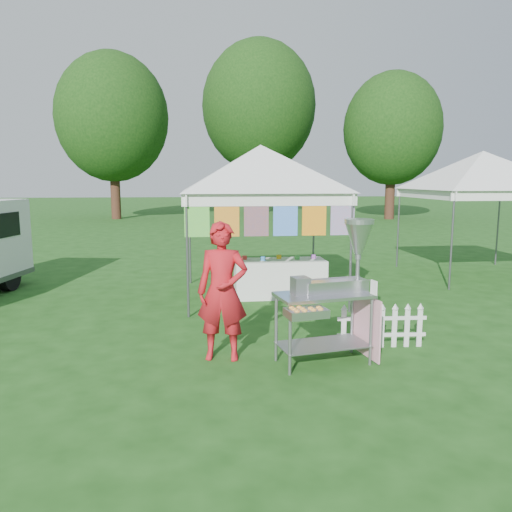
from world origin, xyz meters
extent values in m
plane|color=#1B4814|center=(0.00, 0.00, 0.00)|extent=(120.00, 120.00, 0.00)
cylinder|color=#59595E|center=(-1.42, 2.08, 1.05)|extent=(0.04, 0.04, 2.10)
cylinder|color=#59595E|center=(1.42, 2.08, 1.05)|extent=(0.04, 0.04, 2.10)
cylinder|color=#59595E|center=(-1.42, 4.92, 1.05)|extent=(0.04, 0.04, 2.10)
cylinder|color=#59595E|center=(1.42, 4.92, 1.05)|extent=(0.04, 0.04, 2.10)
cube|color=white|center=(0.00, 2.08, 2.00)|extent=(3.00, 0.03, 0.22)
cube|color=white|center=(0.00, 4.92, 2.00)|extent=(3.00, 0.03, 0.22)
pyramid|color=white|center=(0.00, 3.50, 3.00)|extent=(4.24, 4.24, 0.90)
cylinder|color=#59595E|center=(0.00, 2.08, 2.08)|extent=(3.00, 0.03, 0.03)
cube|color=#1A9F52|center=(-1.25, 2.08, 1.73)|extent=(0.42, 0.01, 0.70)
cube|color=red|center=(-0.75, 2.08, 1.73)|extent=(0.42, 0.01, 0.70)
cube|color=#E25A0B|center=(-0.25, 2.08, 1.73)|extent=(0.42, 0.01, 0.70)
cube|color=#1A28D1|center=(0.25, 2.08, 1.73)|extent=(0.42, 0.01, 0.70)
cube|color=#D44717|center=(0.75, 2.08, 1.73)|extent=(0.42, 0.01, 0.70)
cube|color=#34B0C4|center=(1.25, 2.08, 1.73)|extent=(0.42, 0.01, 0.70)
cylinder|color=#59595E|center=(4.08, 3.58, 1.05)|extent=(0.04, 0.04, 2.10)
cylinder|color=#59595E|center=(4.08, 6.42, 1.05)|extent=(0.04, 0.04, 2.10)
cylinder|color=#59595E|center=(6.92, 6.42, 1.05)|extent=(0.04, 0.04, 2.10)
cube|color=white|center=(5.50, 6.42, 2.00)|extent=(3.00, 0.03, 0.22)
pyramid|color=white|center=(5.50, 5.00, 3.00)|extent=(4.24, 4.24, 0.90)
cylinder|color=#392014|center=(-6.00, 24.00, 1.98)|extent=(0.56, 0.56, 3.96)
ellipsoid|color=#285116|center=(-6.00, 24.00, 5.85)|extent=(6.40, 6.40, 7.36)
cylinder|color=#392014|center=(3.00, 28.00, 2.42)|extent=(0.56, 0.56, 4.84)
ellipsoid|color=#285116|center=(3.00, 28.00, 7.15)|extent=(7.60, 7.60, 8.74)
cylinder|color=#392014|center=(10.00, 22.00, 1.76)|extent=(0.56, 0.56, 3.52)
ellipsoid|color=#285116|center=(10.00, 22.00, 5.20)|extent=(5.60, 5.60, 6.44)
cylinder|color=gray|center=(-0.17, -0.64, 0.45)|extent=(0.05, 0.05, 0.89)
cylinder|color=gray|center=(0.91, -0.44, 0.45)|extent=(0.05, 0.05, 0.89)
cylinder|color=gray|center=(-0.26, -0.16, 0.45)|extent=(0.05, 0.05, 0.89)
cylinder|color=gray|center=(0.82, 0.05, 0.45)|extent=(0.05, 0.05, 0.89)
cube|color=gray|center=(0.33, -0.30, 0.25)|extent=(1.22, 0.77, 0.01)
cube|color=#B7B7BC|center=(0.33, -0.30, 0.89)|extent=(1.28, 0.81, 0.04)
cube|color=#B7B7BC|center=(0.49, -0.22, 0.99)|extent=(0.88, 0.40, 0.15)
cube|color=gray|center=(0.02, -0.30, 1.02)|extent=(0.24, 0.25, 0.22)
cylinder|color=gray|center=(0.80, -0.16, 1.34)|extent=(0.06, 0.06, 0.89)
cone|color=#B7B7BC|center=(0.80, -0.16, 1.59)|extent=(0.42, 0.42, 0.40)
cylinder|color=#B7B7BC|center=(0.80, -0.16, 1.81)|extent=(0.44, 0.44, 0.06)
cube|color=#B7B7BC|center=(0.00, -0.74, 0.80)|extent=(0.52, 0.38, 0.10)
cube|color=pink|center=(0.92, -0.19, 0.45)|extent=(0.16, 0.74, 0.81)
cube|color=white|center=(0.91, -0.47, 1.01)|extent=(0.04, 0.14, 0.18)
imported|color=red|center=(-0.94, 0.02, 0.90)|extent=(0.72, 0.53, 1.81)
cylinder|color=black|center=(-5.23, 4.59, 0.31)|extent=(0.32, 0.64, 0.62)
cube|color=silver|center=(0.76, 0.23, 0.28)|extent=(0.07, 0.02, 0.56)
cube|color=silver|center=(0.94, 0.22, 0.28)|extent=(0.07, 0.02, 0.56)
cube|color=silver|center=(1.12, 0.20, 0.28)|extent=(0.07, 0.02, 0.56)
cube|color=silver|center=(1.30, 0.19, 0.28)|extent=(0.07, 0.02, 0.56)
cube|color=silver|center=(1.48, 0.18, 0.28)|extent=(0.07, 0.02, 0.56)
cube|color=silver|center=(1.66, 0.17, 0.28)|extent=(0.07, 0.02, 0.56)
cube|color=silver|center=(1.83, 0.16, 0.28)|extent=(0.07, 0.02, 0.56)
cube|color=silver|center=(1.30, 0.19, 0.18)|extent=(1.26, 0.10, 0.05)
cube|color=silver|center=(1.30, 0.19, 0.42)|extent=(1.26, 0.10, 0.05)
cube|color=white|center=(0.38, 3.39, 0.37)|extent=(1.80, 0.70, 0.75)
camera|label=1|loc=(-1.24, -6.29, 2.34)|focal=35.00mm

